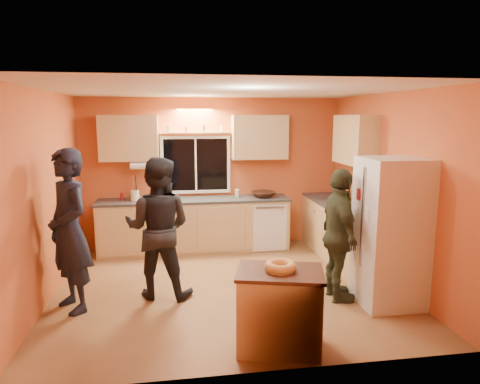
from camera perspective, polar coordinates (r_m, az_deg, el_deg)
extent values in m
plane|color=brown|center=(5.94, -1.69, -12.49)|extent=(4.50, 4.50, 0.00)
cube|color=#BF5831|center=(7.54, -3.63, 2.57)|extent=(4.50, 0.04, 2.60)
cube|color=#BF5831|center=(3.65, 2.12, -5.48)|extent=(4.50, 0.04, 2.60)
cube|color=#BF5831|center=(5.76, -24.58, -0.65)|extent=(0.04, 4.00, 2.60)
cube|color=#BF5831|center=(6.26, 19.14, 0.50)|extent=(0.04, 4.00, 2.60)
cube|color=white|center=(5.50, -1.84, 13.40)|extent=(4.50, 4.00, 0.02)
cube|color=black|center=(7.49, -5.92, 3.64)|extent=(1.10, 0.02, 0.90)
cube|color=white|center=(7.48, -5.92, 3.62)|extent=(1.20, 0.04, 1.00)
cube|color=tan|center=(7.33, -14.61, 6.96)|extent=(0.95, 0.33, 0.75)
cube|color=tan|center=(7.44, 2.63, 7.31)|extent=(0.95, 0.33, 0.75)
cube|color=tan|center=(6.84, 15.08, 6.74)|extent=(0.33, 1.00, 0.75)
cylinder|color=silver|center=(7.24, -13.36, 3.44)|extent=(0.27, 0.12, 0.12)
cube|color=tan|center=(7.39, -6.05, -4.50)|extent=(3.20, 0.60, 0.86)
cube|color=#282B2D|center=(7.29, -6.12, -1.07)|extent=(3.24, 0.62, 0.04)
cube|color=tan|center=(7.84, 11.03, -3.79)|extent=(0.60, 0.60, 0.86)
cube|color=#282B2D|center=(7.74, 11.14, -0.56)|extent=(0.62, 0.62, 0.04)
cube|color=tan|center=(6.76, 14.47, -6.15)|extent=(0.60, 1.80, 0.86)
cube|color=#282B2D|center=(6.65, 14.64, -2.42)|extent=(0.62, 1.84, 0.04)
cube|color=silver|center=(5.48, 19.45, -5.09)|extent=(0.72, 0.70, 1.80)
cube|color=tan|center=(4.37, 5.29, -15.53)|extent=(0.91, 0.72, 0.78)
cube|color=black|center=(4.22, 5.38, -10.63)|extent=(0.95, 0.76, 0.04)
torus|color=tan|center=(4.20, 5.39, -9.82)|extent=(0.31, 0.31, 0.09)
imported|color=black|center=(5.37, -21.82, -4.85)|extent=(0.79, 0.84, 1.93)
imported|color=black|center=(5.49, -10.87, -4.73)|extent=(1.01, 0.87, 1.79)
imported|color=#2D311F|center=(5.44, 13.08, -5.66)|extent=(0.44, 0.99, 1.66)
imported|color=black|center=(7.41, 3.14, -0.31)|extent=(0.51, 0.51, 0.10)
cylinder|color=beige|center=(7.31, -13.84, -0.44)|extent=(0.14, 0.14, 0.17)
imported|color=gray|center=(6.53, 14.35, -1.23)|extent=(0.25, 0.21, 0.27)
cube|color=maroon|center=(7.07, 13.02, -1.17)|extent=(0.19, 0.17, 0.07)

